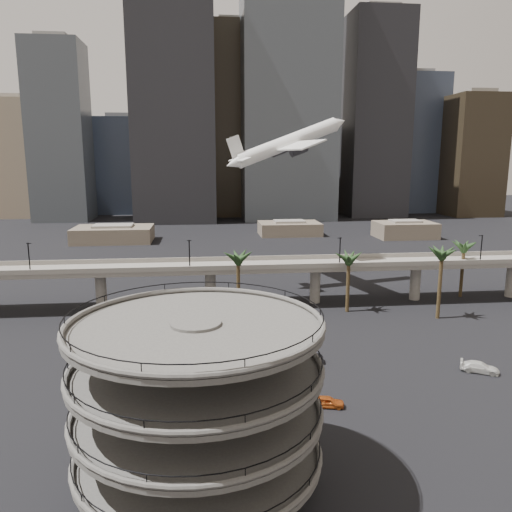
{
  "coord_description": "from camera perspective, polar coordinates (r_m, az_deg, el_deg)",
  "views": [
    {
      "loc": [
        -12.18,
        -45.08,
        29.99
      ],
      "look_at": [
        -4.41,
        28.0,
        15.6
      ],
      "focal_mm": 35.0,
      "sensor_mm": 36.0,
      "label": 1
    }
  ],
  "objects": [
    {
      "name": "car_b",
      "position": [
        76.46,
        5.77,
        -11.4
      ],
      "size": [
        5.3,
        2.6,
        1.67
      ],
      "primitive_type": "imported",
      "rotation": [
        0.0,
        0.0,
        1.4
      ],
      "color": "black",
      "rests_on": "ground"
    },
    {
      "name": "palm_trees",
      "position": [
        100.23,
        13.67,
        0.01
      ],
      "size": [
        54.4,
        18.4,
        14.0
      ],
      "color": "#4D3B21",
      "rests_on": "ground"
    },
    {
      "name": "car_a",
      "position": [
        64.29,
        8.19,
        -16.16
      ],
      "size": [
        4.29,
        2.41,
        1.38
      ],
      "primitive_type": "imported",
      "rotation": [
        0.0,
        0.0,
        1.37
      ],
      "color": "#B9521A",
      "rests_on": "ground"
    },
    {
      "name": "low_buildings",
      "position": [
        190.28,
        -0.26,
        2.88
      ],
      "size": [
        135.0,
        27.5,
        6.8
      ],
      "color": "#685D4D",
      "rests_on": "ground"
    },
    {
      "name": "parking_ramp",
      "position": [
        45.76,
        -6.71,
        -15.13
      ],
      "size": [
        22.2,
        22.2,
        17.35
      ],
      "color": "#4E4B48",
      "rests_on": "ground"
    },
    {
      "name": "airborne_jet",
      "position": [
        116.13,
        3.62,
        12.74
      ],
      "size": [
        30.36,
        27.88,
        13.41
      ],
      "rotation": [
        0.0,
        -0.34,
        0.29
      ],
      "color": "white",
      "rests_on": "ground"
    },
    {
      "name": "overpass",
      "position": [
        103.32,
        0.85,
        -1.59
      ],
      "size": [
        130.0,
        9.3,
        14.7
      ],
      "color": "gray",
      "rests_on": "ground"
    },
    {
      "name": "ground",
      "position": [
        55.49,
        8.19,
        -21.76
      ],
      "size": [
        700.0,
        700.0,
        0.0
      ],
      "primitive_type": "plane",
      "color": "black",
      "rests_on": "ground"
    },
    {
      "name": "car_c",
      "position": [
        79.52,
        24.2,
        -11.52
      ],
      "size": [
        5.58,
        4.3,
        1.51
      ],
      "primitive_type": "imported",
      "rotation": [
        0.0,
        0.0,
        1.08
      ],
      "color": "silver",
      "rests_on": "ground"
    },
    {
      "name": "skyline",
      "position": [
        264.2,
        -0.13,
        15.03
      ],
      "size": [
        269.0,
        86.0,
        131.7
      ],
      "color": "gray",
      "rests_on": "ground"
    }
  ]
}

